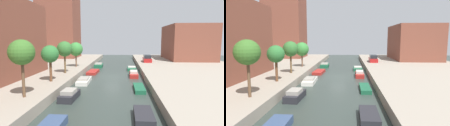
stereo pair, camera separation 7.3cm
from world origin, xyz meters
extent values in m
plane|color=#2D3833|center=(0.00, 0.00, 0.00)|extent=(84.00, 84.00, 0.00)
cube|color=gray|center=(-15.00, 0.00, 0.50)|extent=(20.00, 64.00, 1.00)
cube|color=gray|center=(15.00, 0.00, 0.50)|extent=(20.00, 64.00, 1.00)
cube|color=brown|center=(-16.00, 21.75, 12.74)|extent=(10.00, 9.04, 23.47)
cube|color=brown|center=(18.00, 18.68, 5.29)|extent=(10.00, 14.17, 8.59)
cylinder|color=brown|center=(-6.95, -14.38, 2.60)|extent=(0.26, 0.26, 3.21)
sphere|color=#356324|center=(-6.95, -14.38, 4.99)|extent=(2.23, 2.23, 2.23)
cylinder|color=brown|center=(-6.95, -8.18, 2.31)|extent=(0.31, 0.31, 2.62)
sphere|color=#2A672E|center=(-6.95, -8.18, 4.35)|extent=(2.09, 2.09, 2.09)
cylinder|color=brown|center=(-6.95, -2.60, 2.43)|extent=(0.26, 0.26, 2.86)
sphere|color=#2E642B|center=(-6.95, -2.60, 4.66)|extent=(2.29, 2.29, 2.29)
cylinder|color=brown|center=(-6.95, 4.05, 2.19)|extent=(0.25, 0.25, 2.37)
sphere|color=#337A34|center=(-6.95, 4.05, 4.27)|extent=(2.55, 2.55, 2.55)
cube|color=maroon|center=(7.24, 12.35, 1.42)|extent=(1.82, 4.18, 0.83)
cube|color=#1E2328|center=(7.24, 12.04, 2.22)|extent=(1.57, 2.31, 0.78)
cube|color=#232328|center=(-3.64, -11.78, 0.34)|extent=(1.58, 3.22, 0.67)
cube|color=gray|center=(-3.64, -11.91, 0.86)|extent=(1.29, 1.79, 0.37)
cube|color=beige|center=(-3.66, -4.62, 0.27)|extent=(1.63, 4.11, 0.53)
cube|color=gray|center=(-3.66, -4.73, 0.65)|extent=(1.36, 2.27, 0.23)
cube|color=maroon|center=(-3.60, 2.89, 0.23)|extent=(1.85, 4.29, 0.46)
cube|color=#195638|center=(-3.55, 10.33, 0.33)|extent=(1.78, 3.58, 0.65)
cube|color=gray|center=(-3.55, 10.18, 0.78)|extent=(1.49, 1.98, 0.25)
cube|color=#232328|center=(3.38, -16.29, 0.31)|extent=(1.44, 3.19, 0.62)
cube|color=#195638|center=(3.76, -7.88, 0.23)|extent=(1.26, 3.93, 0.46)
cube|color=maroon|center=(3.56, 0.18, 0.30)|extent=(1.42, 3.74, 0.60)
cube|color=#B2ADA3|center=(3.56, 0.21, 0.79)|extent=(1.18, 2.06, 0.38)
cube|color=#195638|center=(3.54, 6.58, 0.27)|extent=(1.75, 3.28, 0.55)
cube|color=#B2ADA3|center=(3.54, 6.60, 0.65)|extent=(1.47, 1.82, 0.20)
camera|label=1|loc=(1.78, -29.82, 6.11)|focal=29.69mm
camera|label=2|loc=(1.85, -29.81, 6.11)|focal=29.69mm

